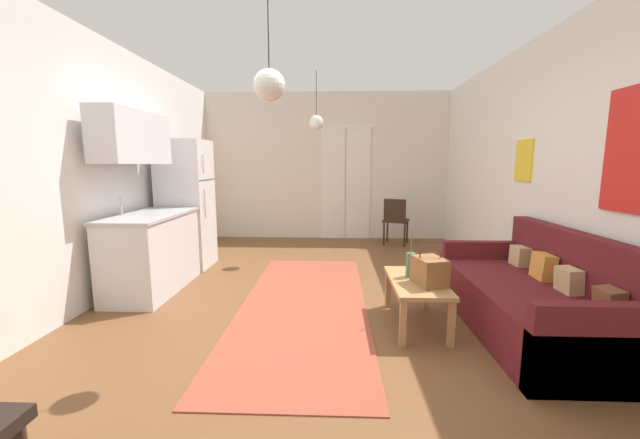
{
  "coord_description": "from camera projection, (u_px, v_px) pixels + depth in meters",
  "views": [
    {
      "loc": [
        0.16,
        -3.38,
        1.44
      ],
      "look_at": [
        -0.02,
        1.2,
        0.74
      ],
      "focal_mm": 20.83,
      "sensor_mm": 36.0,
      "label": 1
    }
  ],
  "objects": [
    {
      "name": "pendant_lamp_far",
      "position": [
        316.0,
        122.0,
        5.4
      ],
      "size": [
        0.21,
        0.21,
        0.83
      ],
      "color": "black"
    },
    {
      "name": "pendant_lamp_near",
      "position": [
        269.0,
        85.0,
        2.55
      ],
      "size": [
        0.22,
        0.22,
        0.89
      ],
      "color": "black"
    },
    {
      "name": "ground_plane",
      "position": [
        317.0,
        319.0,
        3.57
      ],
      "size": [
        5.15,
        8.06,
        0.1
      ],
      "primitive_type": "cube",
      "color": "brown"
    },
    {
      "name": "wall_right",
      "position": [
        581.0,
        170.0,
        3.26
      ],
      "size": [
        0.12,
        7.66,
        2.75
      ],
      "color": "white",
      "rests_on": "ground_plane"
    },
    {
      "name": "accent_chair",
      "position": [
        396.0,
        219.0,
        6.54
      ],
      "size": [
        0.52,
        0.51,
        0.83
      ],
      "rotation": [
        0.0,
        0.0,
        2.82
      ],
      "color": "black",
      "rests_on": "ground_plane"
    },
    {
      "name": "wall_back",
      "position": [
        327.0,
        167.0,
        7.08
      ],
      "size": [
        4.75,
        0.13,
        2.75
      ],
      "color": "silver",
      "rests_on": "ground_plane"
    },
    {
      "name": "coffee_table",
      "position": [
        417.0,
        287.0,
        3.29
      ],
      "size": [
        0.46,
        0.89,
        0.41
      ],
      "color": "#B27F4C",
      "rests_on": "ground_plane"
    },
    {
      "name": "area_rug",
      "position": [
        304.0,
        304.0,
        3.8
      ],
      "size": [
        1.26,
        3.39,
        0.01
      ],
      "primitive_type": "cube",
      "color": "#9E4733",
      "rests_on": "ground_plane"
    },
    {
      "name": "handbag",
      "position": [
        430.0,
        271.0,
        3.15
      ],
      "size": [
        0.29,
        0.34,
        0.35
      ],
      "color": "brown",
      "rests_on": "coffee_table"
    },
    {
      "name": "bamboo_vase",
      "position": [
        411.0,
        265.0,
        3.37
      ],
      "size": [
        0.08,
        0.08,
        0.44
      ],
      "color": "#47704C",
      "rests_on": "coffee_table"
    },
    {
      "name": "couch",
      "position": [
        537.0,
        301.0,
        3.16
      ],
      "size": [
        0.9,
        1.91,
        0.87
      ],
      "color": "#5B191E",
      "rests_on": "ground_plane"
    },
    {
      "name": "kitchen_counter",
      "position": [
        148.0,
        226.0,
        4.14
      ],
      "size": [
        0.62,
        1.31,
        1.99
      ],
      "color": "silver",
      "rests_on": "ground_plane"
    },
    {
      "name": "refrigerator",
      "position": [
        186.0,
        204.0,
        5.12
      ],
      "size": [
        0.64,
        0.64,
        1.75
      ],
      "color": "white",
      "rests_on": "ground_plane"
    },
    {
      "name": "wall_left",
      "position": [
        67.0,
        170.0,
        3.44
      ],
      "size": [
        0.12,
        7.66,
        2.75
      ],
      "color": "white",
      "rests_on": "ground_plane"
    }
  ]
}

